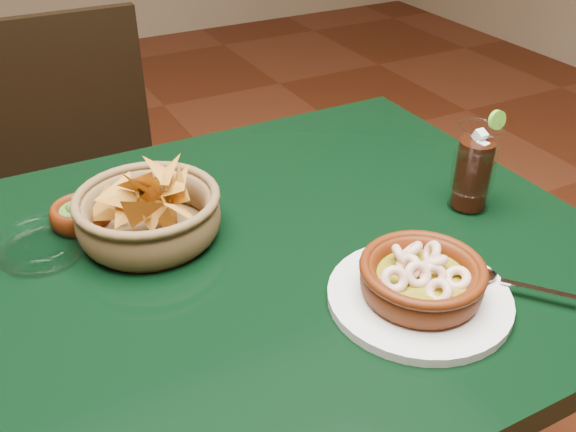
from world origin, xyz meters
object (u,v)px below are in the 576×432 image
dining_table (197,326)px  cola_drink (474,169)px  chip_basket (149,214)px  dining_chair (88,198)px  shrimp_plate (421,283)px

dining_table → cola_drink: bearing=-5.7°
dining_table → chip_basket: size_ratio=4.92×
dining_chair → shrimp_plate: dining_chair is taller
cola_drink → shrimp_plate: bearing=-144.7°
shrimp_plate → dining_chair: bearing=105.8°
dining_chair → cola_drink: bearing=-58.1°
dining_chair → cola_drink: 0.94m
dining_table → shrimp_plate: shrimp_plate is taller
dining_chair → cola_drink: (0.47, -0.75, 0.32)m
dining_chair → cola_drink: size_ratio=5.72×
chip_basket → cola_drink: cola_drink is taller
dining_table → chip_basket: (-0.02, 0.11, 0.14)m
shrimp_plate → chip_basket: size_ratio=1.20×
shrimp_plate → cola_drink: 0.26m
chip_basket → cola_drink: size_ratio=1.54×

